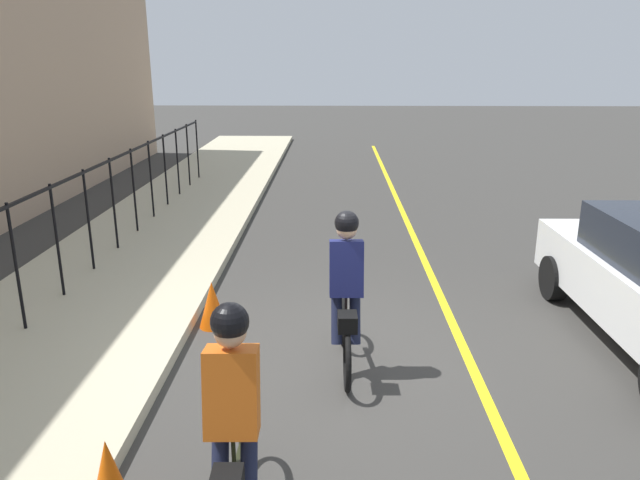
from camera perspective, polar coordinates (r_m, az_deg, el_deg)
ground_plane at (r=7.10m, az=1.08°, el=-11.31°), size 80.00×80.00×0.00m
lane_line_centre at (r=7.27m, az=14.03°, el=-11.10°), size 36.00×0.12×0.01m
sidewalk at (r=7.85m, az=-24.98°, el=-9.52°), size 40.00×3.20×0.15m
iron_fence at (r=8.47m, az=-25.50°, el=0.77°), size 18.82×0.04×1.60m
cyclist_lead at (r=6.54m, az=2.48°, el=-5.08°), size 1.71×0.37×1.83m
cyclist_follow at (r=4.37m, az=-8.18°, el=-17.27°), size 1.71×0.37×1.83m
traffic_cone_near at (r=7.91m, az=-10.21°, el=-6.05°), size 0.36×0.36×0.62m
traffic_cone_far at (r=5.05m, az=-19.41°, el=-20.77°), size 0.36×0.36×0.69m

